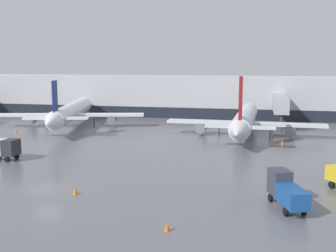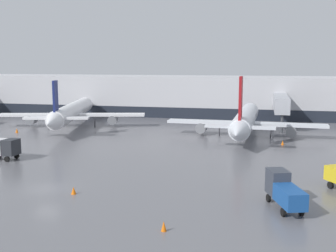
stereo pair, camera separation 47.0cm
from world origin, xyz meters
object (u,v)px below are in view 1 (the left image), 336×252
object	(u,v)px
traffic_cone_3	(167,226)
traffic_cone_2	(75,191)
parked_jet_3	(245,120)
parked_jet_0	(71,112)
traffic_cone_0	(16,131)
service_truck_2	(2,147)
traffic_cone_4	(282,142)
service_truck_0	(286,190)

from	to	relation	value
traffic_cone_3	traffic_cone_2	bearing A→B (deg)	147.05
parked_jet_3	parked_jet_0	bearing A→B (deg)	85.46
parked_jet_3	traffic_cone_3	size ratio (longest dim) A/B	42.52
traffic_cone_0	traffic_cone_2	world-z (taller)	traffic_cone_0
traffic_cone_2	traffic_cone_3	size ratio (longest dim) A/B	0.90
traffic_cone_2	service_truck_2	bearing A→B (deg)	143.34
parked_jet_0	traffic_cone_3	world-z (taller)	parked_jet_0
parked_jet_0	traffic_cone_4	size ratio (longest dim) A/B	50.51
parked_jet_3	traffic_cone_2	size ratio (longest dim) A/B	47.00
parked_jet_3	traffic_cone_0	bearing A→B (deg)	98.55
service_truck_0	traffic_cone_3	bearing A→B (deg)	110.85
parked_jet_0	traffic_cone_0	distance (m)	10.90
parked_jet_0	traffic_cone_0	xyz separation A→B (m)	(-6.61, -8.30, -2.51)
service_truck_0	parked_jet_0	bearing A→B (deg)	26.27
service_truck_2	traffic_cone_3	world-z (taller)	service_truck_2
parked_jet_3	traffic_cone_4	bearing A→B (deg)	-133.33
traffic_cone_0	service_truck_0	bearing A→B (deg)	-33.89
service_truck_0	traffic_cone_2	bearing A→B (deg)	73.05
traffic_cone_4	service_truck_0	bearing A→B (deg)	-92.24
service_truck_0	parked_jet_3	bearing A→B (deg)	-10.54
service_truck_0	traffic_cone_3	xyz separation A→B (m)	(-8.76, -7.16, -1.18)
traffic_cone_3	traffic_cone_4	size ratio (longest dim) A/B	1.10
parked_jet_3	service_truck_0	distance (m)	34.67
parked_jet_3	traffic_cone_4	distance (m)	8.64
service_truck_2	traffic_cone_3	xyz separation A→B (m)	(25.32, -17.86, -1.24)
traffic_cone_3	traffic_cone_4	bearing A→B (deg)	74.51
service_truck_0	traffic_cone_0	distance (m)	53.11
parked_jet_0	traffic_cone_2	xyz separation A→B (m)	(18.40, -38.39, -2.55)
service_truck_0	traffic_cone_2	size ratio (longest dim) A/B	8.59
service_truck_2	traffic_cone_4	bearing A→B (deg)	29.89
service_truck_2	traffic_cone_0	xyz separation A→B (m)	(-9.99, 18.91, -1.23)
service_truck_2	traffic_cone_2	world-z (taller)	service_truck_2
service_truck_0	traffic_cone_2	xyz separation A→B (m)	(-19.06, -0.48, -1.22)
traffic_cone_3	service_truck_0	bearing A→B (deg)	39.25
traffic_cone_2	traffic_cone_4	xyz separation A→B (m)	(20.18, 28.95, 0.00)
traffic_cone_0	traffic_cone_4	xyz separation A→B (m)	(45.19, -1.14, -0.04)
parked_jet_3	traffic_cone_2	bearing A→B (deg)	159.33
service_truck_0	traffic_cone_3	world-z (taller)	service_truck_0
traffic_cone_3	parked_jet_0	bearing A→B (deg)	122.49
parked_jet_3	traffic_cone_0	distance (m)	39.69
traffic_cone_0	traffic_cone_3	size ratio (longest dim) A/B	1.01
parked_jet_0	parked_jet_3	world-z (taller)	parked_jet_3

